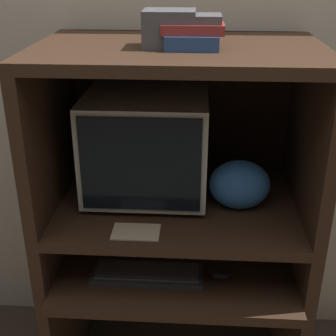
{
  "coord_description": "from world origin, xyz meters",
  "views": [
    {
      "loc": [
        0.06,
        -1.17,
        1.62
      ],
      "look_at": [
        -0.03,
        0.3,
        0.94
      ],
      "focal_mm": 50.0,
      "sensor_mm": 36.0,
      "label": 1
    }
  ],
  "objects_px": {
    "crt_monitor": "(147,143)",
    "mouse": "(221,274)",
    "book_stack": "(193,32)",
    "snack_bag": "(240,185)",
    "storage_box": "(169,29)",
    "keyboard": "(147,273)"
  },
  "relations": [
    {
      "from": "snack_bag",
      "to": "book_stack",
      "type": "xyz_separation_m",
      "value": [
        -0.17,
        -0.03,
        0.51
      ]
    },
    {
      "from": "keyboard",
      "to": "book_stack",
      "type": "xyz_separation_m",
      "value": [
        0.14,
        0.11,
        0.8
      ]
    },
    {
      "from": "mouse",
      "to": "snack_bag",
      "type": "bearing_deg",
      "value": 65.92
    },
    {
      "from": "mouse",
      "to": "storage_box",
      "type": "distance_m",
      "value": 0.83
    },
    {
      "from": "crt_monitor",
      "to": "mouse",
      "type": "height_order",
      "value": "crt_monitor"
    },
    {
      "from": "crt_monitor",
      "to": "book_stack",
      "type": "height_order",
      "value": "book_stack"
    },
    {
      "from": "mouse",
      "to": "book_stack",
      "type": "xyz_separation_m",
      "value": [
        -0.12,
        0.1,
        0.79
      ]
    },
    {
      "from": "crt_monitor",
      "to": "snack_bag",
      "type": "xyz_separation_m",
      "value": [
        0.33,
        -0.1,
        -0.11
      ]
    },
    {
      "from": "crt_monitor",
      "to": "mouse",
      "type": "relative_size",
      "value": 5.6
    },
    {
      "from": "storage_box",
      "to": "snack_bag",
      "type": "bearing_deg",
      "value": 2.27
    },
    {
      "from": "crt_monitor",
      "to": "keyboard",
      "type": "xyz_separation_m",
      "value": [
        0.02,
        -0.23,
        -0.4
      ]
    },
    {
      "from": "mouse",
      "to": "snack_bag",
      "type": "relative_size",
      "value": 0.36
    },
    {
      "from": "snack_bag",
      "to": "book_stack",
      "type": "relative_size",
      "value": 1.14
    },
    {
      "from": "mouse",
      "to": "book_stack",
      "type": "bearing_deg",
      "value": 139.1
    },
    {
      "from": "snack_bag",
      "to": "storage_box",
      "type": "height_order",
      "value": "storage_box"
    },
    {
      "from": "keyboard",
      "to": "storage_box",
      "type": "distance_m",
      "value": 0.82
    },
    {
      "from": "keyboard",
      "to": "snack_bag",
      "type": "xyz_separation_m",
      "value": [
        0.31,
        0.13,
        0.29
      ]
    },
    {
      "from": "keyboard",
      "to": "snack_bag",
      "type": "bearing_deg",
      "value": 23.23
    },
    {
      "from": "crt_monitor",
      "to": "snack_bag",
      "type": "relative_size",
      "value": 2.02
    },
    {
      "from": "snack_bag",
      "to": "keyboard",
      "type": "bearing_deg",
      "value": -156.77
    },
    {
      "from": "keyboard",
      "to": "mouse",
      "type": "relative_size",
      "value": 5.11
    },
    {
      "from": "snack_bag",
      "to": "storage_box",
      "type": "distance_m",
      "value": 0.57
    }
  ]
}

